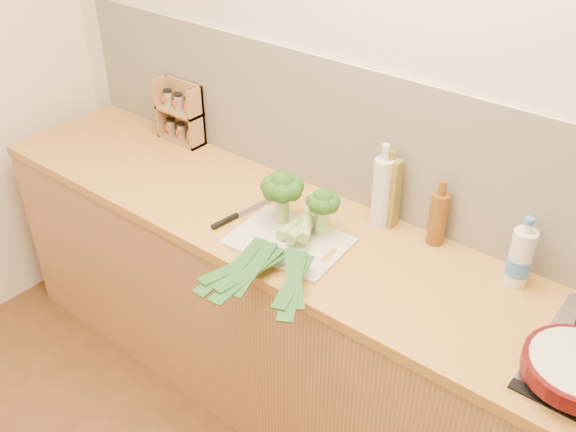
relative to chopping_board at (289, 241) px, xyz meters
name	(u,v)px	position (x,y,z in m)	size (l,w,h in m)	color
room_shell	(386,147)	(0.14, 0.38, 0.26)	(3.50, 3.50, 3.50)	beige
counter	(331,339)	(0.14, 0.09, -0.46)	(3.20, 0.62, 0.90)	#B1804A
chopping_board	(289,241)	(0.00, 0.00, 0.00)	(0.40, 0.29, 0.01)	beige
broccoli_left	(282,188)	(-0.10, 0.08, 0.15)	(0.16, 0.16, 0.21)	#96BC6E
broccoli_right	(323,204)	(0.07, 0.10, 0.13)	(0.12, 0.12, 0.18)	#96BC6E
leek_front	(277,238)	(-0.02, -0.04, 0.03)	(0.10, 0.64, 0.04)	white
leek_mid	(285,243)	(0.04, -0.07, 0.05)	(0.12, 0.62, 0.04)	white
leek_back	(303,238)	(0.08, -0.02, 0.06)	(0.39, 0.62, 0.04)	white
chefs_knife	(233,218)	(-0.26, -0.02, 0.00)	(0.06, 0.30, 0.02)	silver
spice_rack	(182,115)	(-0.88, 0.33, 0.11)	(0.23, 0.09, 0.28)	#A46D46
oil_tin	(388,191)	(0.20, 0.32, 0.13)	(0.08, 0.05, 0.30)	olive
glass_bottle	(382,192)	(0.18, 0.30, 0.13)	(0.07, 0.07, 0.33)	silver
amber_bottle	(438,217)	(0.40, 0.33, 0.10)	(0.06, 0.06, 0.25)	brown
water_bottle	(520,259)	(0.71, 0.29, 0.09)	(0.08, 0.08, 0.23)	silver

